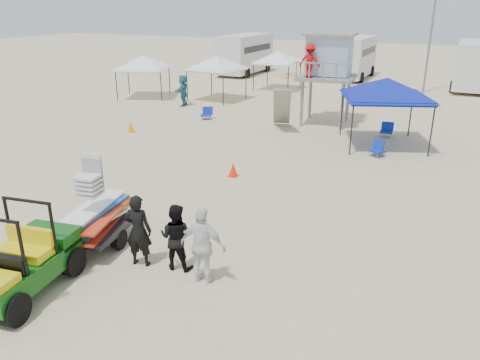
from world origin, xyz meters
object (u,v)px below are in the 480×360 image
at_px(man_left, 138,231).
at_px(surf_trailer, 96,214).
at_px(lifeguard_tower, 327,59).
at_px(utility_cart, 17,256).
at_px(canopy_blue, 387,81).

bearing_deg(man_left, surf_trailer, -23.97).
bearing_deg(lifeguard_tower, surf_trailer, -95.41).
relative_size(utility_cart, lifeguard_tower, 0.63).
relative_size(surf_trailer, canopy_blue, 0.60).
distance_m(utility_cart, man_left, 2.54).
bearing_deg(lifeguard_tower, utility_cart, -94.70).
xyz_separation_m(lifeguard_tower, canopy_blue, (3.39, -2.88, -0.48)).
bearing_deg(surf_trailer, canopy_blue, 68.53).
bearing_deg(man_left, lifeguard_tower, -102.48).
relative_size(utility_cart, surf_trailer, 1.06).
distance_m(utility_cart, surf_trailer, 2.34).
bearing_deg(canopy_blue, utility_cart, -108.30).
bearing_deg(lifeguard_tower, canopy_blue, -40.33).
relative_size(lifeguard_tower, canopy_blue, 1.02).
relative_size(surf_trailer, lifeguard_tower, 0.59).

